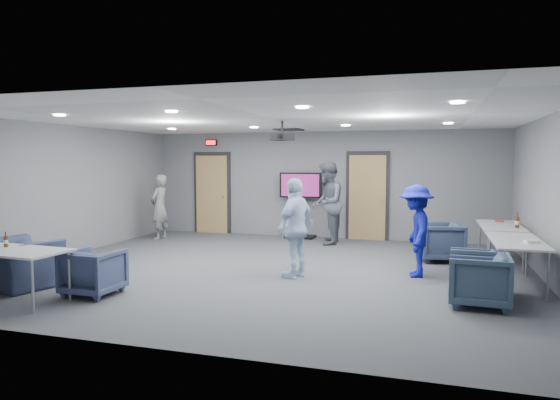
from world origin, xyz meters
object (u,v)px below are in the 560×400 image
(chair_right_a, at_px, (440,242))
(table_right_b, at_px, (516,243))
(person_d, at_px, (416,231))
(chair_right_c, at_px, (479,280))
(table_right_a, at_px, (500,227))
(projector, at_px, (282,137))
(chair_right_b, at_px, (475,273))
(chair_front_b, at_px, (17,264))
(chair_front_a, at_px, (94,272))
(person_c, at_px, (296,228))
(bottle_front, at_px, (6,241))
(table_front_left, at_px, (3,252))
(bottle_right, at_px, (517,222))
(tv_stand, at_px, (300,201))
(person_a, at_px, (160,207))
(person_b, at_px, (327,203))

(chair_right_a, bearing_deg, table_right_b, 20.90)
(person_d, xyz_separation_m, chair_right_c, (0.87, -1.56, -0.42))
(table_right_a, height_order, projector, projector)
(chair_right_b, relative_size, table_right_b, 0.40)
(chair_right_c, relative_size, chair_front_b, 0.70)
(person_d, relative_size, chair_front_a, 2.11)
(person_c, distance_m, chair_right_c, 2.98)
(person_c, relative_size, chair_right_a, 2.03)
(table_right_b, xyz_separation_m, bottle_front, (-7.09, -2.82, 0.13))
(chair_right_c, distance_m, bottle_front, 6.62)
(table_front_left, bearing_deg, projector, 51.48)
(chair_right_c, bearing_deg, chair_right_b, -177.08)
(chair_right_a, bearing_deg, chair_front_b, -69.23)
(bottle_right, relative_size, tv_stand, 0.17)
(person_a, relative_size, person_c, 0.97)
(table_right_a, distance_m, tv_stand, 4.85)
(table_right_a, height_order, table_right_b, same)
(table_front_left, bearing_deg, chair_front_b, 127.08)
(person_b, bearing_deg, table_right_a, 67.47)
(person_d, bearing_deg, bottle_front, -67.11)
(chair_front_a, xyz_separation_m, table_front_left, (-1.02, -0.60, 0.35))
(chair_front_b, bearing_deg, chair_right_c, -155.55)
(person_b, distance_m, chair_right_c, 5.32)
(chair_right_b, height_order, bottle_front, bottle_front)
(person_d, distance_m, table_right_b, 1.54)
(person_d, bearing_deg, projector, -99.73)
(table_right_b, bearing_deg, chair_right_a, 32.67)
(bottle_front, bearing_deg, table_right_b, 21.72)
(table_right_b, distance_m, bottle_front, 7.63)
(chair_front_a, bearing_deg, bottle_right, -147.41)
(chair_front_b, relative_size, projector, 2.58)
(person_a, distance_m, person_d, 6.68)
(person_a, distance_m, table_right_a, 7.81)
(tv_stand, bearing_deg, chair_front_a, -103.93)
(tv_stand, bearing_deg, chair_right_a, -31.74)
(chair_right_b, relative_size, tv_stand, 0.43)
(bottle_right, relative_size, projector, 0.65)
(tv_stand, bearing_deg, table_right_b, -40.38)
(person_b, bearing_deg, bottle_front, -35.52)
(person_a, relative_size, chair_front_a, 2.19)
(chair_right_a, distance_m, chair_front_b, 7.50)
(table_right_a, distance_m, table_right_b, 1.90)
(table_right_a, xyz_separation_m, tv_stand, (-4.46, 1.89, 0.26))
(bottle_right, bearing_deg, person_b, 158.26)
(table_right_b, bearing_deg, chair_right_b, 138.71)
(person_a, xyz_separation_m, chair_right_a, (6.68, -0.85, -0.43))
(table_right_b, bearing_deg, table_front_left, 112.86)
(chair_right_c, bearing_deg, chair_right_a, -168.65)
(bottle_front, bearing_deg, projector, 45.57)
(chair_right_c, height_order, projector, projector)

